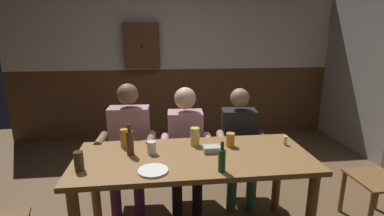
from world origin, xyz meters
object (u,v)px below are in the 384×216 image
object	(u,v)px
condiment_caddy	(212,149)
pint_glass_1	(230,140)
dining_table	(194,168)
pint_glass_0	(124,138)
pint_glass_4	(152,148)
pint_glass_2	(79,161)
wall_dart_cabinet	(142,46)
person_2	(239,140)
pint_glass_3	(195,137)
person_0	(129,141)
plate_0	(153,171)
bottle_0	(222,160)
bottle_1	(130,142)
person_1	(186,140)
table_candle	(285,141)

from	to	relation	value
condiment_caddy	pint_glass_1	world-z (taller)	pint_glass_1
dining_table	pint_glass_0	distance (m)	0.65
pint_glass_4	condiment_caddy	bearing A→B (deg)	-2.85
dining_table	condiment_caddy	world-z (taller)	condiment_caddy
pint_glass_0	pint_glass_2	world-z (taller)	pint_glass_0
pint_glass_4	wall_dart_cabinet	xyz separation A→B (m)	(-0.17, 2.46, 0.71)
person_2	pint_glass_3	bearing A→B (deg)	45.08
dining_table	person_2	bearing A→B (deg)	48.01
person_0	dining_table	bearing A→B (deg)	135.39
plate_0	pint_glass_1	distance (m)	0.78
bottle_0	bottle_1	world-z (taller)	bottle_1
dining_table	person_0	bearing A→B (deg)	132.52
dining_table	person_1	size ratio (longest dim) A/B	1.58
pint_glass_0	pint_glass_4	world-z (taller)	pint_glass_0
dining_table	pint_glass_3	world-z (taller)	pint_glass_3
person_1	person_2	bearing A→B (deg)	-177.18
plate_0	person_0	bearing A→B (deg)	106.04
pint_glass_4	pint_glass_0	bearing A→B (deg)	142.94
person_0	pint_glass_0	world-z (taller)	person_0
pint_glass_4	bottle_1	bearing A→B (deg)	178.66
person_0	pint_glass_2	world-z (taller)	person_0
condiment_caddy	person_2	bearing A→B (deg)	54.72
plate_0	pint_glass_0	xyz separation A→B (m)	(-0.25, 0.50, 0.07)
bottle_1	pint_glass_0	bearing A→B (deg)	110.39
pint_glass_4	wall_dart_cabinet	world-z (taller)	wall_dart_cabinet
plate_0	pint_glass_2	bearing A→B (deg)	170.78
plate_0	pint_glass_0	world-z (taller)	pint_glass_0
person_1	pint_glass_0	xyz separation A→B (m)	(-0.57, -0.37, 0.19)
table_candle	condiment_caddy	bearing A→B (deg)	-173.47
person_1	pint_glass_4	bearing A→B (deg)	61.95
plate_0	pint_glass_3	bearing A→B (deg)	51.85
dining_table	person_0	distance (m)	0.85
plate_0	pint_glass_2	xyz separation A→B (m)	(-0.52, 0.09, 0.06)
person_0	bottle_1	world-z (taller)	person_0
bottle_1	pint_glass_1	distance (m)	0.85
pint_glass_2	pint_glass_3	xyz separation A→B (m)	(0.89, 0.38, 0.01)
pint_glass_1	person_2	bearing A→B (deg)	64.72
wall_dart_cabinet	pint_glass_0	bearing A→B (deg)	-91.75
plate_0	bottle_1	world-z (taller)	bottle_1
dining_table	pint_glass_2	xyz separation A→B (m)	(-0.85, -0.16, 0.18)
plate_0	pint_glass_3	world-z (taller)	pint_glass_3
person_1	pint_glass_4	distance (m)	0.66
bottle_0	wall_dart_cabinet	xyz separation A→B (m)	(-0.67, 2.83, 0.67)
person_2	bottle_0	world-z (taller)	person_2
condiment_caddy	bottle_1	xyz separation A→B (m)	(-0.66, 0.03, 0.08)
dining_table	person_2	distance (m)	0.84
person_1	pint_glass_0	distance (m)	0.70
person_0	table_candle	bearing A→B (deg)	163.29
dining_table	pint_glass_3	bearing A→B (deg)	80.12
table_candle	bottle_0	size ratio (longest dim) A/B	0.35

